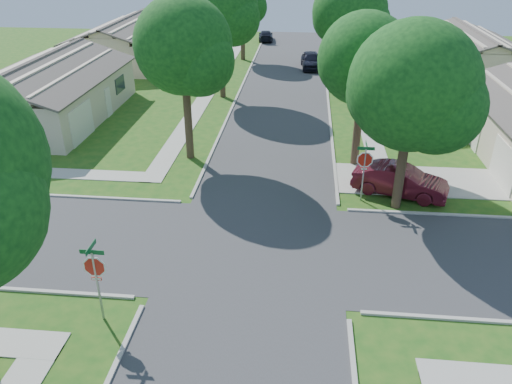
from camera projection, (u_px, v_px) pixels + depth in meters
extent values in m
plane|color=#1D5116|center=(255.00, 249.00, 20.65)|extent=(100.00, 100.00, 0.00)
cube|color=#333335|center=(255.00, 248.00, 20.65)|extent=(7.00, 100.00, 0.02)
cube|color=#9E9B91|center=(356.00, 83.00, 43.02)|extent=(1.20, 40.00, 0.04)
cube|color=#9E9B91|center=(216.00, 79.00, 44.09)|extent=(1.20, 40.00, 0.04)
cube|color=#9E9B91|center=(418.00, 181.00, 26.20)|extent=(8.80, 3.60, 0.05)
cube|color=gray|center=(98.00, 287.00, 16.30)|extent=(0.06, 0.06, 2.70)
cylinder|color=white|center=(94.00, 267.00, 15.93)|extent=(1.05, 0.02, 1.05)
cylinder|color=#B4190C|center=(94.00, 267.00, 15.93)|extent=(0.90, 0.03, 0.90)
cube|color=#B4190C|center=(97.00, 279.00, 16.14)|extent=(0.34, 0.03, 0.12)
cube|color=white|center=(97.00, 279.00, 16.14)|extent=(0.30, 0.03, 0.08)
cube|color=#0C5426|center=(92.00, 252.00, 15.66)|extent=(0.80, 0.02, 0.16)
cube|color=#0C5426|center=(91.00, 247.00, 15.58)|extent=(0.02, 0.80, 0.16)
cube|color=gray|center=(363.00, 175.00, 23.76)|extent=(0.06, 0.06, 2.70)
cylinder|color=white|center=(365.00, 160.00, 23.38)|extent=(1.05, 0.02, 1.05)
cylinder|color=#B4190C|center=(365.00, 160.00, 23.38)|extent=(0.90, 0.03, 0.90)
cube|color=#B4190C|center=(364.00, 169.00, 23.60)|extent=(0.34, 0.03, 0.12)
cube|color=white|center=(364.00, 169.00, 23.60)|extent=(0.30, 0.03, 0.08)
cube|color=#0C5426|center=(366.00, 149.00, 23.12)|extent=(0.80, 0.02, 0.16)
cube|color=#0C5426|center=(367.00, 145.00, 23.04)|extent=(0.02, 0.80, 0.16)
cylinder|color=#38281C|center=(357.00, 131.00, 27.25)|extent=(0.44, 0.44, 3.95)
sphere|color=#0E3A12|center=(364.00, 59.00, 25.44)|extent=(4.80, 4.80, 4.80)
sphere|color=#0E3A12|center=(381.00, 73.00, 25.22)|extent=(3.46, 3.46, 3.46)
sphere|color=#0E3A12|center=(349.00, 65.00, 26.26)|extent=(3.26, 3.26, 3.26)
cylinder|color=#38281C|center=(345.00, 73.00, 37.75)|extent=(0.44, 0.44, 4.30)
sphere|color=#0E3A12|center=(350.00, 12.00, 35.72)|extent=(5.40, 5.40, 5.40)
sphere|color=#0E3A12|center=(363.00, 23.00, 35.47)|extent=(3.89, 3.89, 3.89)
sphere|color=#0E3A12|center=(337.00, 18.00, 36.64)|extent=(3.67, 3.67, 3.67)
cylinder|color=#38281C|center=(337.00, 40.00, 49.23)|extent=(0.44, 0.44, 4.20)
sphere|color=#0E3A12|center=(350.00, 3.00, 47.08)|extent=(3.60, 3.60, 3.60)
sphere|color=#0E3A12|center=(332.00, 0.00, 48.16)|extent=(3.40, 3.40, 3.40)
cylinder|color=#38281C|center=(188.00, 122.00, 28.01)|extent=(0.44, 0.44, 4.25)
sphere|color=#0E3A12|center=(183.00, 45.00, 26.04)|extent=(5.20, 5.20, 5.20)
sphere|color=#0E3A12|center=(199.00, 61.00, 25.80)|extent=(3.74, 3.74, 3.74)
sphere|color=#0E3A12|center=(172.00, 52.00, 26.92)|extent=(3.54, 3.54, 3.54)
cylinder|color=#38281C|center=(222.00, 69.00, 38.54)|extent=(0.44, 0.44, 4.44)
sphere|color=#0E3A12|center=(220.00, 7.00, 36.43)|extent=(5.60, 5.60, 5.60)
sphere|color=#0E3A12|center=(233.00, 18.00, 36.18)|extent=(4.03, 4.03, 4.03)
sphere|color=#0E3A12|center=(211.00, 13.00, 37.38)|extent=(3.81, 3.81, 3.81)
cylinder|color=#38281C|center=(243.00, 40.00, 50.12)|extent=(0.44, 0.44, 3.90)
sphere|color=#0E3A12|center=(242.00, 0.00, 48.36)|extent=(4.60, 4.60, 4.60)
sphere|color=#0E3A12|center=(250.00, 7.00, 48.16)|extent=(3.31, 3.31, 3.31)
sphere|color=#0E3A12|center=(236.00, 4.00, 49.15)|extent=(3.13, 3.13, 3.13)
cylinder|color=#38281C|center=(400.00, 173.00, 22.98)|extent=(0.44, 0.44, 3.54)
sphere|color=#0E3A12|center=(413.00, 86.00, 21.08)|extent=(5.60, 5.60, 5.60)
sphere|color=#0E3A12|center=(437.00, 107.00, 20.82)|extent=(4.03, 4.03, 4.03)
sphere|color=#0E3A12|center=(389.00, 93.00, 22.03)|extent=(3.81, 3.81, 3.81)
cube|color=silver|center=(503.00, 165.00, 25.35)|extent=(0.06, 3.20, 2.20)
cube|color=silver|center=(477.00, 135.00, 29.40)|extent=(0.06, 0.90, 2.00)
cube|color=#1E2633|center=(467.00, 112.00, 31.44)|extent=(0.06, 1.80, 1.10)
cube|color=beige|center=(468.00, 62.00, 44.15)|extent=(8.00, 13.00, 2.80)
cube|color=#4D4642|center=(496.00, 38.00, 43.02)|extent=(4.42, 13.60, 1.56)
cube|color=#4D4642|center=(449.00, 37.00, 43.38)|extent=(4.42, 13.60, 1.56)
cube|color=silver|center=(430.00, 75.00, 41.21)|extent=(0.06, 3.20, 2.20)
cube|color=silver|center=(419.00, 63.00, 45.27)|extent=(0.06, 0.90, 2.00)
cube|color=#1E2633|center=(415.00, 51.00, 47.30)|extent=(0.06, 1.80, 1.10)
cube|color=beige|center=(48.00, 98.00, 34.63)|extent=(8.00, 13.00, 2.80)
cube|color=#4D4642|center=(71.00, 69.00, 33.50)|extent=(4.42, 13.60, 1.56)
cube|color=#4D4642|center=(14.00, 67.00, 33.85)|extent=(4.42, 13.60, 1.56)
cube|color=silver|center=(82.00, 123.00, 30.98)|extent=(0.06, 3.20, 2.20)
cube|color=silver|center=(108.00, 102.00, 35.03)|extent=(0.06, 0.90, 2.00)
cube|color=#1E2633|center=(120.00, 84.00, 37.07)|extent=(0.06, 1.80, 1.10)
cube|color=beige|center=(128.00, 47.00, 49.61)|extent=(8.00, 13.00, 2.80)
cube|color=#4D4642|center=(145.00, 26.00, 48.48)|extent=(4.42, 13.60, 1.56)
cube|color=#4D4642|center=(106.00, 26.00, 48.83)|extent=(4.42, 13.60, 1.56)
cube|color=silver|center=(157.00, 60.00, 45.96)|extent=(0.06, 3.20, 2.20)
cube|color=silver|center=(169.00, 51.00, 50.01)|extent=(0.06, 0.90, 2.00)
cube|color=#1E2633|center=(175.00, 40.00, 52.05)|extent=(0.06, 1.80, 1.10)
imported|color=#4C0F1A|center=(400.00, 181.00, 24.57)|extent=(4.86, 3.03, 1.51)
imported|color=black|center=(311.00, 60.00, 47.42)|extent=(2.17, 4.64, 1.54)
imported|color=black|center=(266.00, 36.00, 59.48)|extent=(2.00, 4.21, 1.19)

